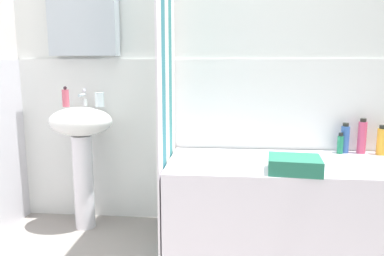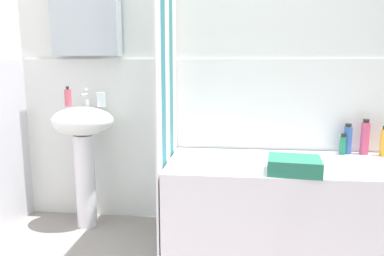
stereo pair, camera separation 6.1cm
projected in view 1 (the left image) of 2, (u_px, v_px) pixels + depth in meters
name	position (u px, v px, depth m)	size (l,w,h in m)	color
wall_back_tiled	(218.00, 67.00, 2.66)	(3.60, 0.18, 2.40)	silver
sink	(81.00, 140.00, 2.60)	(0.44, 0.34, 0.87)	white
faucet	(84.00, 97.00, 2.63)	(0.03, 0.12, 0.12)	silver
soap_dispenser	(66.00, 98.00, 2.57)	(0.05, 0.05, 0.14)	#CF5469
toothbrush_cup	(100.00, 100.00, 2.58)	(0.06, 0.06, 0.10)	silver
bathtub	(287.00, 204.00, 2.39)	(1.52, 0.68, 0.56)	white
shower_curtain	(166.00, 91.00, 2.33)	(0.01, 0.68, 2.00)	white
lotion_bottle	(382.00, 141.00, 2.52)	(0.07, 0.07, 0.20)	gold
shampoo_bottle	(362.00, 137.00, 2.56)	(0.06, 0.06, 0.24)	#CD456A
conditioner_bottle	(345.00, 139.00, 2.57)	(0.06, 0.06, 0.21)	#325AA2
body_wash_bottle	(340.00, 144.00, 2.55)	(0.04, 0.04, 0.14)	#1E8056
towel_folded	(294.00, 165.00, 2.12)	(0.29, 0.24, 0.09)	#2A775C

